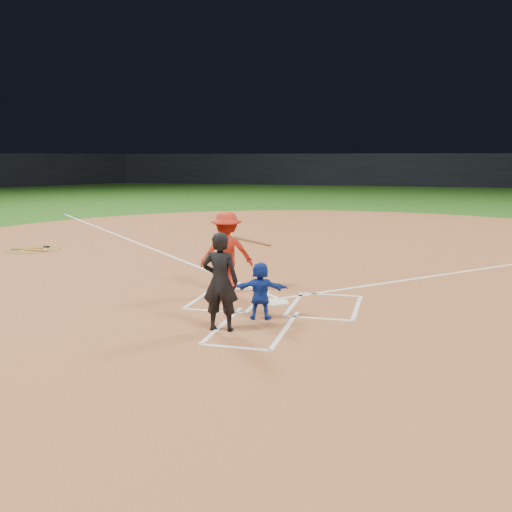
% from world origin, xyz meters
% --- Properties ---
extents(ground, '(120.00, 120.00, 0.00)m').
position_xyz_m(ground, '(0.00, 0.00, 0.00)').
color(ground, '#1D4D13').
rests_on(ground, ground).
extents(home_plate_dirt, '(28.00, 28.00, 0.01)m').
position_xyz_m(home_plate_dirt, '(0.00, 6.00, 0.01)').
color(home_plate_dirt, brown).
rests_on(home_plate_dirt, ground).
extents(stadium_wall_far, '(80.00, 1.20, 3.20)m').
position_xyz_m(stadium_wall_far, '(0.00, 48.00, 1.60)').
color(stadium_wall_far, black).
rests_on(stadium_wall_far, ground).
extents(home_plate, '(0.60, 0.60, 0.02)m').
position_xyz_m(home_plate, '(0.00, 0.00, 0.02)').
color(home_plate, white).
rests_on(home_plate, home_plate_dirt).
extents(on_deck_circle, '(1.70, 1.70, 0.01)m').
position_xyz_m(on_deck_circle, '(-8.75, 4.46, 0.02)').
color(on_deck_circle, brown).
rests_on(on_deck_circle, home_plate_dirt).
extents(on_deck_logo, '(0.80, 0.80, 0.00)m').
position_xyz_m(on_deck_logo, '(-8.75, 4.46, 0.02)').
color(on_deck_logo, '#C38E17').
rests_on(on_deck_logo, on_deck_circle).
extents(on_deck_bat_a, '(0.44, 0.78, 0.06)m').
position_xyz_m(on_deck_bat_a, '(-8.60, 4.71, 0.05)').
color(on_deck_bat_a, brown).
rests_on(on_deck_bat_a, on_deck_circle).
extents(on_deck_bat_b, '(0.74, 0.52, 0.06)m').
position_xyz_m(on_deck_bat_b, '(-8.95, 4.36, 0.05)').
color(on_deck_bat_b, brown).
rests_on(on_deck_bat_b, on_deck_circle).
extents(on_deck_bat_c, '(0.84, 0.08, 0.06)m').
position_xyz_m(on_deck_bat_c, '(-8.45, 4.16, 0.05)').
color(on_deck_bat_c, '#A4723C').
rests_on(on_deck_bat_c, on_deck_circle).
extents(bat_weight_donut, '(0.19, 0.19, 0.05)m').
position_xyz_m(bat_weight_donut, '(-8.55, 4.86, 0.05)').
color(bat_weight_donut, black).
rests_on(bat_weight_donut, on_deck_circle).
extents(catcher, '(0.99, 0.44, 1.03)m').
position_xyz_m(catcher, '(-0.01, -1.20, 0.53)').
color(catcher, '#1332A1').
rests_on(catcher, home_plate_dirt).
extents(umpire, '(0.62, 0.43, 1.65)m').
position_xyz_m(umpire, '(-0.48, -2.01, 0.84)').
color(umpire, black).
rests_on(umpire, home_plate_dirt).
extents(chalk_markings, '(28.35, 17.32, 0.01)m').
position_xyz_m(chalk_markings, '(0.00, 5.29, 0.01)').
color(chalk_markings, white).
rests_on(chalk_markings, home_plate_dirt).
extents(batter_at_plate, '(1.58, 0.97, 1.72)m').
position_xyz_m(batter_at_plate, '(-1.20, 0.59, 0.87)').
color(batter_at_plate, red).
rests_on(batter_at_plate, home_plate_dirt).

